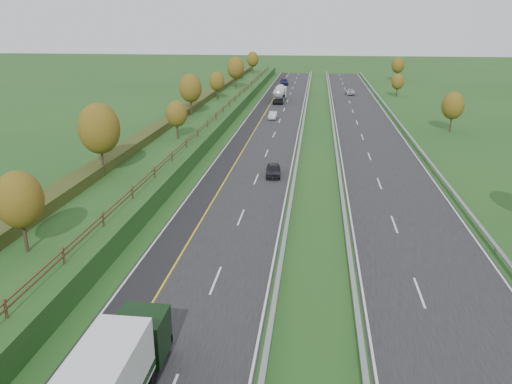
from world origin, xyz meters
The scene contains 18 objects.
ground centered at (8.00, 55.00, 0.00)m, with size 400.00×400.00×0.00m, color #1F4C1B.
near_carriageway centered at (0.00, 60.00, 0.02)m, with size 10.50×200.00×0.04m, color black.
far_carriageway centered at (16.50, 60.00, 0.02)m, with size 10.50×200.00×0.04m, color black.
hard_shoulder centered at (-3.75, 60.00, 0.02)m, with size 3.00×200.00×0.04m, color black.
lane_markings centered at (6.40, 59.88, 0.05)m, with size 26.75×200.00×0.01m.
embankment_left centered at (-13.00, 60.00, 1.00)m, with size 12.00×200.00×2.00m, color #1F4C1B.
hedge_left centered at (-15.00, 60.00, 2.55)m, with size 2.20×180.00×1.10m, color #2E3C18.
fence_left centered at (-8.50, 59.59, 2.73)m, with size 0.12×189.06×1.20m.
median_barrier_near centered at (5.70, 60.00, 0.61)m, with size 0.32×200.00×0.71m.
median_barrier_far centered at (10.80, 60.00, 0.61)m, with size 0.32×200.00×0.71m.
outer_barrier_far centered at (22.30, 60.00, 0.62)m, with size 0.32×200.00×0.71m.
trees_left centered at (-12.64, 56.63, 6.37)m, with size 6.64×164.30×7.66m.
trees_far centered at (29.80, 89.21, 4.25)m, with size 8.45×118.60×7.12m.
road_tanker centered at (-0.54, 94.45, 1.86)m, with size 2.40×11.22×3.46m.
car_dark_near centered at (3.10, 36.45, 0.76)m, with size 1.70×4.23×1.44m, color black.
car_silver_mid centered at (-0.10, 72.74, 0.70)m, with size 1.41×4.03×1.33m, color silver.
car_small_far centered at (-1.60, 125.50, 0.86)m, with size 2.29×5.64×1.64m, color #13173E.
car_oncoming centered at (16.09, 107.34, 0.68)m, with size 2.12×4.60×1.28m, color silver.
Camera 1 is at (7.85, -19.73, 17.40)m, focal length 35.00 mm.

